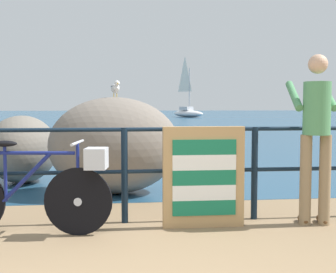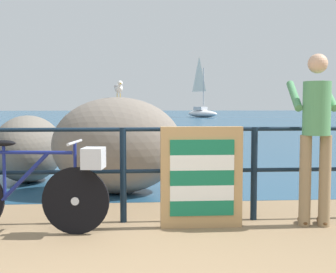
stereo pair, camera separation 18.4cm
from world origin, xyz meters
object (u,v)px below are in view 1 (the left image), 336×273
breakwater_boulder_left (22,149)px  seagull (115,87)px  bicycle (40,188)px  breakwater_boulder_main (114,146)px  sailboat (188,110)px  person_at_railing (316,131)px  folded_deckchair_stack (204,177)px

breakwater_boulder_left → seagull: (1.52, -0.95, 0.96)m
bicycle → breakwater_boulder_left: (-0.81, 3.01, 0.08)m
breakwater_boulder_main → sailboat: (6.87, 37.78, 0.02)m
person_at_railing → breakwater_boulder_main: size_ratio=0.96×
breakwater_boulder_main → person_at_railing: bearing=-41.6°
person_at_railing → sailboat: (4.75, 39.66, -0.28)m
person_at_railing → seagull: 2.92m
folded_deckchair_stack → seagull: 2.37m
breakwater_boulder_main → breakwater_boulder_left: 1.83m
breakwater_boulder_main → breakwater_boulder_left: bearing=145.3°
bicycle → seagull: (0.71, 2.06, 1.04)m
folded_deckchair_stack → seagull: (-0.91, 1.95, 0.99)m
folded_deckchair_stack → breakwater_boulder_left: breakwater_boulder_left is taller
folded_deckchair_stack → breakwater_boulder_left: 3.78m
breakwater_boulder_left → sailboat: bearing=77.2°
bicycle → folded_deckchair_stack: size_ratio=1.63×
folded_deckchair_stack → seagull: seagull is taller
seagull → bicycle: bearing=-31.7°
person_at_railing → breakwater_boulder_main: (-2.12, 1.88, -0.31)m
bicycle → breakwater_boulder_left: bearing=112.1°
person_at_railing → seagull: (-2.10, 1.97, 0.52)m
bicycle → breakwater_boulder_left: size_ratio=1.19×
folded_deckchair_stack → breakwater_boulder_left: (-2.43, 2.89, 0.02)m
bicycle → folded_deckchair_stack: (1.63, 0.11, 0.06)m
bicycle → person_at_railing: (2.81, 0.09, 0.53)m
bicycle → breakwater_boulder_main: size_ratio=0.91×
sailboat → folded_deckchair_stack: bearing=-38.0°
breakwater_boulder_main → breakwater_boulder_left: (-1.50, 1.04, -0.14)m
person_at_railing → breakwater_boulder_left: 4.67m
bicycle → sailboat: bearing=86.3°
person_at_railing → seagull: bearing=55.2°
person_at_railing → sailboat: sailboat is taller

